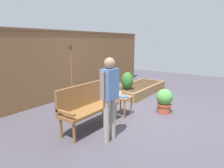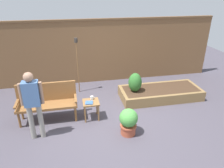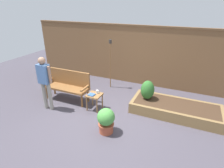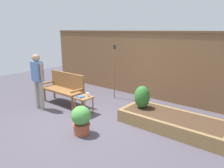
{
  "view_description": "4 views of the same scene",
  "coord_description": "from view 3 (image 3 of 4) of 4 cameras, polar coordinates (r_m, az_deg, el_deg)",
  "views": [
    {
      "loc": [
        -4.44,
        -2.31,
        1.85
      ],
      "look_at": [
        0.26,
        1.07,
        0.58
      ],
      "focal_mm": 31.91,
      "sensor_mm": 36.0,
      "label": 1
    },
    {
      "loc": [
        -0.8,
        -4.31,
        3.06
      ],
      "look_at": [
        0.18,
        0.53,
        0.79
      ],
      "focal_mm": 33.77,
      "sensor_mm": 36.0,
      "label": 2
    },
    {
      "loc": [
        1.92,
        -3.75,
        2.88
      ],
      "look_at": [
        0.05,
        0.47,
        0.8
      ],
      "focal_mm": 29.4,
      "sensor_mm": 36.0,
      "label": 3
    },
    {
      "loc": [
        3.4,
        -3.3,
        2.19
      ],
      "look_at": [
        -0.07,
        1.03,
        0.73
      ],
      "focal_mm": 33.11,
      "sensor_mm": 36.0,
      "label": 4
    }
  ],
  "objects": [
    {
      "name": "shrub_near_bench",
      "position": [
        5.33,
        10.99,
        -1.82
      ],
      "size": [
        0.38,
        0.38,
        0.56
      ],
      "color": "brown",
      "rests_on": "raised_planter_bed"
    },
    {
      "name": "ground_plane",
      "position": [
        5.1,
        -2.7,
        -10.14
      ],
      "size": [
        14.0,
        14.0,
        0.0
      ],
      "primitive_type": "plane",
      "color": "#47424C"
    },
    {
      "name": "cup_on_table",
      "position": [
        5.27,
        -4.58,
        -2.39
      ],
      "size": [
        0.11,
        0.08,
        0.09
      ],
      "color": "silver",
      "rests_on": "side_table"
    },
    {
      "name": "fence_back",
      "position": [
        6.87,
        6.92,
        8.98
      ],
      "size": [
        8.4,
        0.14,
        2.16
      ],
      "color": "brown",
      "rests_on": "ground_plane"
    },
    {
      "name": "potted_boxwood",
      "position": [
        4.39,
        -1.87,
        -11.12
      ],
      "size": [
        0.42,
        0.42,
        0.63
      ],
      "color": "#A84C33",
      "rests_on": "ground_plane"
    },
    {
      "name": "person_by_bench",
      "position": [
        5.37,
        -20.23,
        1.41
      ],
      "size": [
        0.47,
        0.2,
        1.56
      ],
      "color": "gray",
      "rests_on": "ground_plane"
    },
    {
      "name": "book_on_table",
      "position": [
        5.19,
        -6.4,
        -3.3
      ],
      "size": [
        0.2,
        0.19,
        0.03
      ],
      "primitive_type": "cube",
      "rotation": [
        0.0,
        0.0,
        -0.15
      ],
      "color": "#38609E",
      "rests_on": "side_table"
    },
    {
      "name": "tiki_torch",
      "position": [
        6.37,
        -0.53,
        8.82
      ],
      "size": [
        0.1,
        0.1,
        1.74
      ],
      "color": "brown",
      "rests_on": "ground_plane"
    },
    {
      "name": "raised_planter_bed",
      "position": [
        5.44,
        19.02,
        -7.33
      ],
      "size": [
        2.4,
        1.0,
        0.3
      ],
      "color": "olive",
      "rests_on": "ground_plane"
    },
    {
      "name": "garden_bench",
      "position": [
        5.9,
        -13.53,
        0.22
      ],
      "size": [
        1.44,
        0.48,
        0.94
      ],
      "color": "brown",
      "rests_on": "ground_plane"
    },
    {
      "name": "side_table",
      "position": [
        5.26,
        -5.5,
        -4.03
      ],
      "size": [
        0.4,
        0.4,
        0.48
      ],
      "color": "olive",
      "rests_on": "ground_plane"
    }
  ]
}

